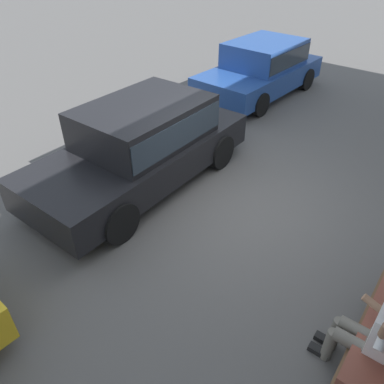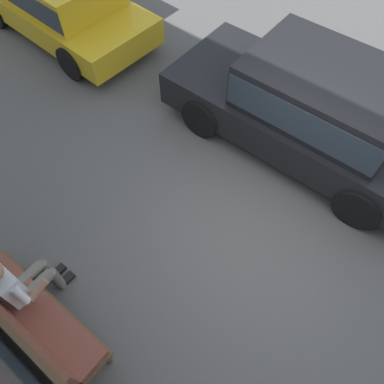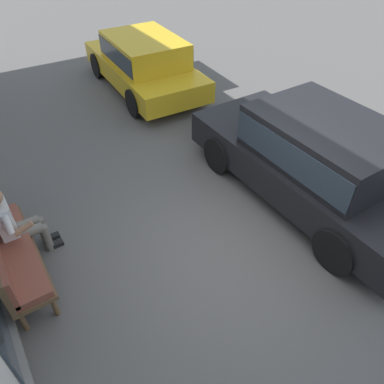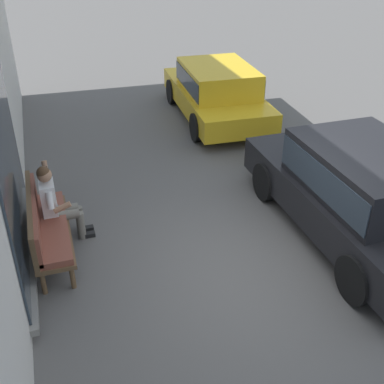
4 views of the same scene
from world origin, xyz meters
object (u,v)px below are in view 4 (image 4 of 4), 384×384
object	(u,v)px
person_on_phone	(56,202)
parked_car_mid	(361,190)
bench	(44,224)
parked_car_far	(217,90)

from	to	relation	value
person_on_phone	parked_car_mid	xyz separation A→B (m)	(-1.33, -4.50, 0.16)
bench	parked_car_far	bearing A→B (deg)	-44.64
parked_car_far	person_on_phone	bearing A→B (deg)	134.50
bench	person_on_phone	bearing A→B (deg)	-32.41
parked_car_mid	person_on_phone	bearing A→B (deg)	73.49
person_on_phone	parked_car_far	xyz separation A→B (m)	(4.07, -4.14, 0.07)
bench	parked_car_far	xyz separation A→B (m)	(4.42, -4.36, 0.20)
parked_car_mid	parked_car_far	distance (m)	5.42
bench	person_on_phone	xyz separation A→B (m)	(0.35, -0.22, 0.13)
bench	parked_car_far	size ratio (longest dim) A/B	0.47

